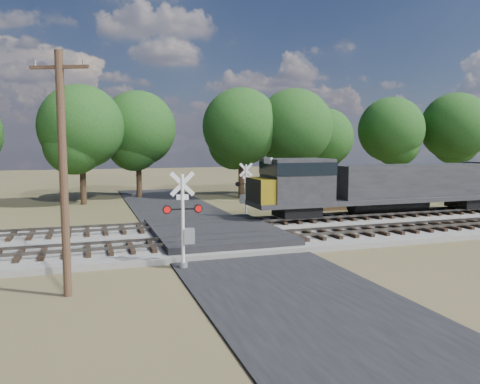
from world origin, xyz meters
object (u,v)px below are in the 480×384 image
object	(u,v)px
crossing_signal_near	(185,229)
crossing_signal_far	(245,195)
utility_pole	(63,169)
equipment_shed	(324,188)

from	to	relation	value
crossing_signal_near	crossing_signal_far	bearing A→B (deg)	64.69
utility_pole	crossing_signal_far	bearing A→B (deg)	76.23
equipment_shed	crossing_signal_near	bearing A→B (deg)	-132.91
crossing_signal_far	equipment_shed	world-z (taller)	crossing_signal_far
crossing_signal_far	utility_pole	size ratio (longest dim) A/B	0.47
crossing_signal_far	equipment_shed	bearing A→B (deg)	-155.20
utility_pole	equipment_shed	bearing A→B (deg)	66.80
crossing_signal_near	utility_pole	xyz separation A→B (m)	(-4.75, -2.27, 2.79)
crossing_signal_near	equipment_shed	distance (m)	22.18
crossing_signal_near	equipment_shed	xyz separation A→B (m)	(15.40, 15.96, -0.10)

